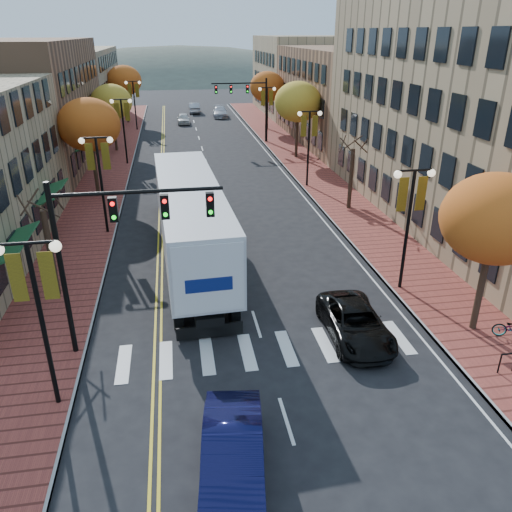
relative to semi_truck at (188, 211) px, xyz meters
name	(u,v)px	position (x,y,z in m)	size (l,w,h in m)	color
ground	(274,382)	(2.51, -11.74, -2.69)	(200.00, 200.00, 0.00)	black
sidewalk_left	(110,168)	(-6.49, 20.76, -2.61)	(4.00, 85.00, 0.15)	brown
sidewalk_right	(300,161)	(11.51, 20.76, -2.61)	(4.00, 85.00, 0.15)	brown
building_left_mid	(17,104)	(-14.49, 24.26, 2.81)	(12.00, 24.00, 11.00)	brown
building_left_far	(67,86)	(-14.49, 49.26, 2.06)	(12.00, 26.00, 9.50)	#9E8966
building_right_near	(508,101)	(21.01, 4.26, 4.81)	(15.00, 28.00, 15.00)	#997F5B
building_right_mid	(362,95)	(21.01, 30.26, 2.31)	(15.00, 24.00, 10.00)	brown
building_right_far	(312,75)	(21.01, 52.26, 2.81)	(15.00, 20.00, 11.00)	#9E8966
tree_left_a	(51,254)	(-6.49, -3.74, -0.44)	(0.28, 0.28, 4.20)	#382619
tree_left_b	(89,125)	(-6.49, 12.26, 2.76)	(4.48, 4.48, 7.21)	#382619
tree_left_c	(111,102)	(-6.49, 28.26, 2.37)	(4.16, 4.16, 6.69)	#382619
tree_left_d	(124,81)	(-6.49, 46.26, 2.91)	(4.61, 4.61, 7.42)	#382619
tree_right_a	(495,219)	(11.51, -9.74, 2.37)	(4.16, 4.16, 6.69)	#382619
tree_right_b	(351,179)	(11.51, 6.26, -0.44)	(0.28, 0.28, 4.20)	#382619
tree_right_c	(298,102)	(11.51, 22.26, 2.76)	(4.48, 4.48, 7.21)	#382619
tree_right_d	(267,87)	(11.51, 38.26, 2.60)	(4.35, 4.35, 7.00)	#382619
lamp_left_a	(37,295)	(-4.99, -11.74, 1.61)	(1.96, 0.36, 6.05)	black
lamp_left_b	(99,167)	(-4.99, 4.26, 1.61)	(1.96, 0.36, 6.05)	black
lamp_left_c	(123,119)	(-4.99, 22.26, 1.61)	(1.96, 0.36, 6.05)	black
lamp_left_d	(134,96)	(-4.99, 40.26, 1.61)	(1.96, 0.36, 6.05)	black
lamp_right_a	(410,207)	(10.01, -5.74, 1.61)	(1.96, 0.36, 6.05)	black
lamp_right_b	(309,134)	(10.01, 12.26, 1.61)	(1.96, 0.36, 6.05)	black
lamp_right_c	(267,104)	(10.01, 30.26, 1.61)	(1.96, 0.36, 6.05)	black
traffic_mast_near	(112,235)	(-2.97, -8.74, 2.23)	(6.10, 0.35, 7.00)	black
traffic_mast_far	(249,98)	(7.98, 30.26, 2.23)	(6.10, 0.34, 7.00)	black
semi_truck	(188,211)	(0.00, 0.00, 0.00)	(3.83, 18.52, 4.60)	black
navy_sedan	(233,456)	(0.51, -15.70, -1.89)	(1.70, 4.87, 1.60)	#0D0E35
black_suv	(355,323)	(6.36, -9.40, -2.00)	(2.28, 4.93, 1.37)	black
car_far_white	(183,119)	(1.03, 44.56, -2.00)	(1.64, 4.07, 1.39)	silver
car_far_silver	(220,112)	(6.58, 49.72, -1.94)	(2.08, 5.13, 1.49)	#B2B3BB
car_far_oncoming	(194,108)	(3.01, 54.38, -1.92)	(1.63, 4.68, 1.54)	#A3A2A9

